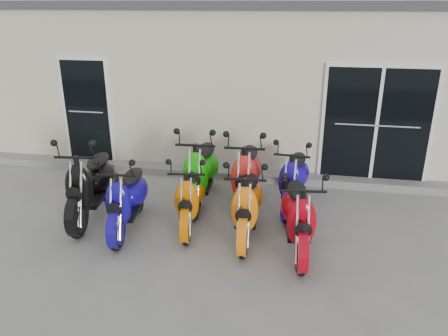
{
  "coord_description": "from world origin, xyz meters",
  "views": [
    {
      "loc": [
        1.24,
        -6.09,
        3.38
      ],
      "look_at": [
        0.0,
        0.6,
        0.75
      ],
      "focal_mm": 35.0,
      "sensor_mm": 36.0,
      "label": 1
    }
  ],
  "objects_px": {
    "scooter_front_orange_a": "(190,188)",
    "scooter_front_red": "(299,206)",
    "scooter_front_orange_b": "(247,195)",
    "scooter_back_blue": "(294,171)",
    "scooter_front_blue": "(126,190)",
    "scooter_front_black": "(90,175)",
    "scooter_back_red": "(247,166)",
    "scooter_back_green": "(201,163)"
  },
  "relations": [
    {
      "from": "scooter_front_red",
      "to": "scooter_back_green",
      "type": "height_order",
      "value": "scooter_back_green"
    },
    {
      "from": "scooter_front_black",
      "to": "scooter_front_blue",
      "type": "xyz_separation_m",
      "value": [
        0.74,
        -0.29,
        -0.08
      ]
    },
    {
      "from": "scooter_front_orange_b",
      "to": "scooter_back_green",
      "type": "xyz_separation_m",
      "value": [
        -0.94,
        1.01,
        0.08
      ]
    },
    {
      "from": "scooter_front_blue",
      "to": "scooter_front_orange_b",
      "type": "xyz_separation_m",
      "value": [
        1.84,
        0.14,
        0.01
      ]
    },
    {
      "from": "scooter_front_orange_a",
      "to": "scooter_back_green",
      "type": "relative_size",
      "value": 0.85
    },
    {
      "from": "scooter_front_black",
      "to": "scooter_front_orange_b",
      "type": "relative_size",
      "value": 1.11
    },
    {
      "from": "scooter_front_orange_b",
      "to": "scooter_back_red",
      "type": "height_order",
      "value": "scooter_back_red"
    },
    {
      "from": "scooter_back_green",
      "to": "scooter_back_blue",
      "type": "distance_m",
      "value": 1.6
    },
    {
      "from": "scooter_back_green",
      "to": "scooter_back_blue",
      "type": "bearing_deg",
      "value": 1.18
    },
    {
      "from": "scooter_front_orange_a",
      "to": "scooter_front_black",
      "type": "bearing_deg",
      "value": 172.57
    },
    {
      "from": "scooter_front_blue",
      "to": "scooter_front_orange_a",
      "type": "height_order",
      "value": "scooter_front_blue"
    },
    {
      "from": "scooter_front_orange_a",
      "to": "scooter_back_green",
      "type": "height_order",
      "value": "scooter_back_green"
    },
    {
      "from": "scooter_back_red",
      "to": "scooter_front_black",
      "type": "bearing_deg",
      "value": -163.04
    },
    {
      "from": "scooter_front_orange_b",
      "to": "scooter_front_red",
      "type": "xyz_separation_m",
      "value": [
        0.76,
        -0.26,
        0.0
      ]
    },
    {
      "from": "scooter_front_red",
      "to": "scooter_back_green",
      "type": "distance_m",
      "value": 2.13
    },
    {
      "from": "scooter_front_black",
      "to": "scooter_front_red",
      "type": "xyz_separation_m",
      "value": [
        3.35,
        -0.41,
        -0.07
      ]
    },
    {
      "from": "scooter_back_blue",
      "to": "scooter_front_blue",
      "type": "bearing_deg",
      "value": -146.81
    },
    {
      "from": "scooter_front_black",
      "to": "scooter_front_orange_a",
      "type": "bearing_deg",
      "value": -7.09
    },
    {
      "from": "scooter_front_orange_b",
      "to": "scooter_back_green",
      "type": "height_order",
      "value": "scooter_back_green"
    },
    {
      "from": "scooter_front_blue",
      "to": "scooter_back_red",
      "type": "xyz_separation_m",
      "value": [
        1.69,
        1.16,
        0.08
      ]
    },
    {
      "from": "scooter_front_orange_a",
      "to": "scooter_back_blue",
      "type": "distance_m",
      "value": 1.84
    },
    {
      "from": "scooter_front_black",
      "to": "scooter_front_red",
      "type": "height_order",
      "value": "scooter_front_black"
    },
    {
      "from": "scooter_front_orange_b",
      "to": "scooter_back_blue",
      "type": "bearing_deg",
      "value": 57.02
    },
    {
      "from": "scooter_back_red",
      "to": "scooter_back_blue",
      "type": "distance_m",
      "value": 0.81
    },
    {
      "from": "scooter_front_orange_a",
      "to": "scooter_front_red",
      "type": "height_order",
      "value": "scooter_front_red"
    },
    {
      "from": "scooter_front_orange_b",
      "to": "scooter_back_red",
      "type": "xyz_separation_m",
      "value": [
        -0.15,
        1.02,
        0.07
      ]
    },
    {
      "from": "scooter_front_blue",
      "to": "scooter_front_orange_b",
      "type": "distance_m",
      "value": 1.85
    },
    {
      "from": "scooter_front_blue",
      "to": "scooter_back_blue",
      "type": "distance_m",
      "value": 2.8
    },
    {
      "from": "scooter_front_orange_a",
      "to": "scooter_back_green",
      "type": "distance_m",
      "value": 0.86
    },
    {
      "from": "scooter_front_orange_a",
      "to": "scooter_back_blue",
      "type": "bearing_deg",
      "value": 23.87
    },
    {
      "from": "scooter_front_orange_a",
      "to": "scooter_front_red",
      "type": "xyz_separation_m",
      "value": [
        1.68,
        -0.41,
        0.04
      ]
    },
    {
      "from": "scooter_back_green",
      "to": "scooter_back_blue",
      "type": "height_order",
      "value": "scooter_back_green"
    },
    {
      "from": "scooter_front_blue",
      "to": "scooter_front_black",
      "type": "bearing_deg",
      "value": 151.99
    },
    {
      "from": "scooter_front_red",
      "to": "scooter_back_blue",
      "type": "xyz_separation_m",
      "value": [
        -0.11,
        1.38,
        -0.01
      ]
    },
    {
      "from": "scooter_front_black",
      "to": "scooter_back_red",
      "type": "bearing_deg",
      "value": 12.25
    },
    {
      "from": "scooter_front_black",
      "to": "scooter_front_orange_b",
      "type": "distance_m",
      "value": 2.59
    },
    {
      "from": "scooter_front_red",
      "to": "scooter_back_green",
      "type": "xyz_separation_m",
      "value": [
        -1.71,
        1.27,
        0.07
      ]
    },
    {
      "from": "scooter_back_blue",
      "to": "scooter_back_green",
      "type": "bearing_deg",
      "value": -169.72
    },
    {
      "from": "scooter_front_red",
      "to": "scooter_back_red",
      "type": "bearing_deg",
      "value": 119.15
    },
    {
      "from": "scooter_front_red",
      "to": "scooter_back_red",
      "type": "relative_size",
      "value": 0.91
    },
    {
      "from": "scooter_front_black",
      "to": "scooter_front_orange_a",
      "type": "relative_size",
      "value": 1.17
    },
    {
      "from": "scooter_front_black",
      "to": "scooter_front_orange_b",
      "type": "height_order",
      "value": "scooter_front_black"
    }
  ]
}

